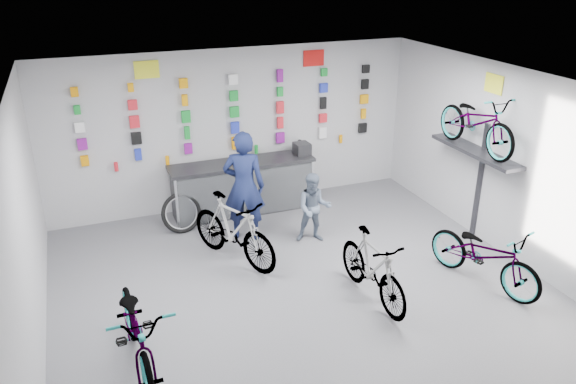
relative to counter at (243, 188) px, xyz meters
name	(u,v)px	position (x,y,z in m)	size (l,w,h in m)	color
floor	(320,313)	(0.00, -3.54, -0.49)	(8.00, 8.00, 0.00)	#525257
ceiling	(326,98)	(0.00, -3.54, 2.51)	(8.00, 8.00, 0.00)	white
wall_back	(234,129)	(0.00, 0.46, 1.01)	(7.00, 7.00, 0.00)	silver
wall_left	(21,267)	(-3.50, -3.54, 1.01)	(8.00, 8.00, 0.00)	silver
wall_right	(539,178)	(3.50, -3.54, 1.01)	(8.00, 8.00, 0.00)	silver
counter	(243,188)	(0.00, 0.00, 0.00)	(2.70, 0.66, 1.00)	black
merch_wall	(237,116)	(0.05, 0.39, 1.27)	(5.57, 0.08, 1.57)	#F99705
wall_bracket	(476,156)	(3.33, -2.34, 0.98)	(0.39, 1.90, 2.00)	#333338
sign_left	(147,70)	(-1.50, 0.44, 2.23)	(0.42, 0.02, 0.30)	#F6F82E
sign_right	(314,58)	(1.60, 0.44, 2.23)	(0.42, 0.02, 0.30)	red
sign_side	(494,84)	(3.48, -2.34, 2.16)	(0.02, 0.40, 0.30)	#F6F82E
bike_left	(138,332)	(-2.42, -3.79, 0.05)	(0.71, 2.04, 1.07)	gray
bike_center	(373,268)	(0.83, -3.47, 0.02)	(0.47, 1.68, 1.01)	gray
bike_right	(485,254)	(2.56, -3.71, 0.00)	(0.65, 1.85, 0.97)	gray
bike_service	(233,230)	(-0.68, -1.73, 0.07)	(0.52, 1.84, 1.11)	gray
bike_wall	(477,122)	(3.25, -2.34, 1.57)	(0.63, 1.80, 0.95)	gray
clerk	(244,186)	(-0.28, -1.03, 0.47)	(0.70, 0.46, 1.91)	#151D46
customer	(314,208)	(0.77, -1.55, 0.12)	(0.59, 0.46, 1.21)	slate
spare_wheel	(181,213)	(-1.25, -0.37, -0.15)	(0.75, 0.39, 0.70)	black
register	(302,149)	(1.20, 0.01, 0.62)	(0.28, 0.30, 0.22)	black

